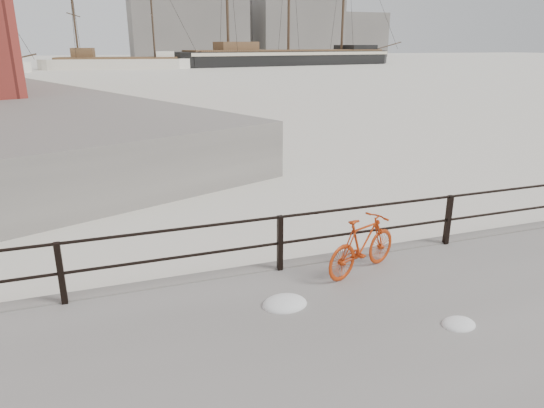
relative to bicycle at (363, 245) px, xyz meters
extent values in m
plane|color=white|center=(2.20, 0.70, -0.86)|extent=(400.00, 400.00, 0.00)
imported|color=#AF320B|center=(0.00, 0.00, 0.00)|extent=(1.66, 0.85, 1.01)
ellipsoid|color=white|center=(-1.65, -0.61, -0.38)|extent=(0.70, 0.55, 0.25)
ellipsoid|color=white|center=(0.47, -1.95, -0.42)|extent=(0.50, 0.39, 0.18)
cube|color=gray|center=(22.20, 140.70, 8.14)|extent=(32.00, 18.00, 18.00)
cube|color=gray|center=(57.20, 145.70, 11.14)|extent=(26.00, 20.00, 24.00)
cube|color=gray|center=(80.20, 150.70, 6.14)|extent=(20.00, 16.00, 14.00)
camera|label=1|loc=(-3.99, -6.68, 3.26)|focal=32.00mm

